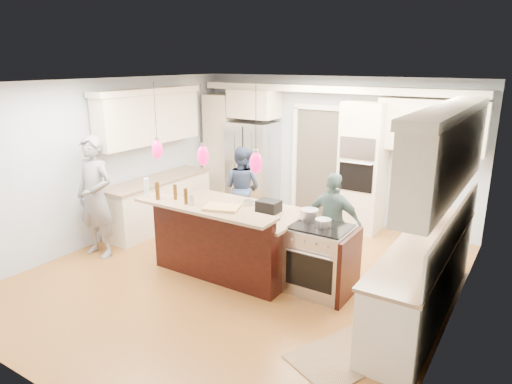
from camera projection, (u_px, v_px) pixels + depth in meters
ground_plane at (243, 274)px, 6.59m from camera, size 6.00×6.00×0.00m
room_shell at (242, 150)px, 6.08m from camera, size 5.54×6.04×2.72m
refrigerator at (253, 166)px, 9.28m from camera, size 0.90×0.70×1.80m
oven_column at (363, 168)px, 8.04m from camera, size 0.72×0.69×2.30m
back_upper_cabinets at (291, 131)px, 8.75m from camera, size 5.30×0.61×2.54m
right_counter_run at (431, 233)px, 5.27m from camera, size 0.64×3.10×2.51m
left_cabinets at (155, 171)px, 8.21m from camera, size 0.64×2.30×2.51m
kitchen_island at (231, 238)px, 6.64m from camera, size 2.10×1.46×1.12m
island_range at (322, 260)px, 5.98m from camera, size 0.82×0.71×0.92m
pendant_lights at (203, 156)px, 5.81m from camera, size 1.75×0.15×1.03m
person_bar_end at (95, 197)px, 7.00m from camera, size 0.71×0.48×1.90m
person_far_left at (242, 188)px, 8.24m from camera, size 0.74×0.58×1.51m
person_far_right at (333, 222)px, 6.56m from camera, size 0.86×0.38×1.46m
person_range_side at (420, 224)px, 6.14m from camera, size 0.87×1.22×1.71m
floor_rug at (342, 357)px, 4.74m from camera, size 1.07×1.24×0.01m
water_bottle at (147, 188)px, 6.36m from camera, size 0.08×0.08×0.28m
beer_bottle_a at (175, 192)px, 6.29m from camera, size 0.05×0.05×0.21m
beer_bottle_b at (157, 191)px, 6.27m from camera, size 0.08×0.08×0.25m
beer_bottle_c at (186, 196)px, 6.08m from camera, size 0.07×0.07×0.22m
drink_can at (192, 200)px, 6.04m from camera, size 0.09×0.09×0.13m
cutting_board at (222, 208)px, 5.90m from camera, size 0.52×0.44×0.03m
pot_large at (309, 215)px, 6.08m from camera, size 0.25×0.25×0.14m
pot_small at (323, 223)px, 5.83m from camera, size 0.21×0.21×0.10m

